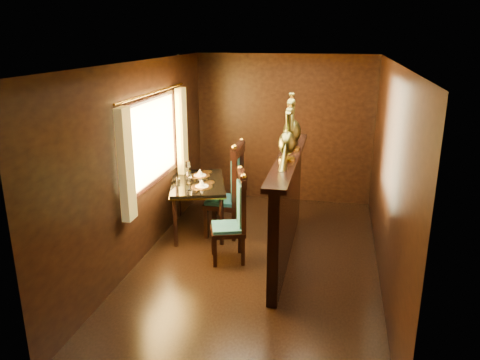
{
  "coord_description": "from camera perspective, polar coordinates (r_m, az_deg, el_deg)",
  "views": [
    {
      "loc": [
        0.9,
        -5.34,
        2.81
      ],
      "look_at": [
        -0.31,
        0.35,
        0.98
      ],
      "focal_mm": 35.0,
      "sensor_mm": 36.0,
      "label": 1
    }
  ],
  "objects": [
    {
      "name": "dining_table",
      "position": [
        6.86,
        -5.2,
        -0.73
      ],
      "size": [
        1.11,
        1.44,
        0.95
      ],
      "rotation": [
        0.0,
        0.0,
        0.3
      ],
      "color": "black",
      "rests_on": "ground"
    },
    {
      "name": "partition",
      "position": [
        6.05,
        5.74,
        -2.95
      ],
      "size": [
        0.26,
        2.7,
        1.36
      ],
      "color": "black",
      "rests_on": "ground"
    },
    {
      "name": "peacock_right",
      "position": [
        6.07,
        6.4,
        7.17
      ],
      "size": [
        0.24,
        0.64,
        0.76
      ],
      "primitive_type": null,
      "color": "#194C2A",
      "rests_on": "partition"
    },
    {
      "name": "chair_left",
      "position": [
        5.93,
        -0.46,
        -4.15
      ],
      "size": [
        0.55,
        0.57,
        1.21
      ],
      "rotation": [
        0.0,
        0.0,
        0.32
      ],
      "color": "black",
      "rests_on": "ground"
    },
    {
      "name": "ground",
      "position": [
        6.11,
        2.17,
        -9.99
      ],
      "size": [
        5.0,
        5.0,
        0.0
      ],
      "primitive_type": "plane",
      "color": "black",
      "rests_on": "ground"
    },
    {
      "name": "room_shell",
      "position": [
        5.59,
        1.52,
        4.72
      ],
      "size": [
        3.04,
        5.04,
        2.52
      ],
      "color": "black",
      "rests_on": "ground"
    },
    {
      "name": "peacock_left",
      "position": [
        5.54,
        5.79,
        5.73
      ],
      "size": [
        0.21,
        0.56,
        0.67
      ],
      "primitive_type": null,
      "color": "#194C2A",
      "rests_on": "partition"
    },
    {
      "name": "chair_right",
      "position": [
        6.62,
        -0.95,
        -0.87
      ],
      "size": [
        0.51,
        0.56,
        1.4
      ],
      "rotation": [
        0.0,
        0.0,
        -0.02
      ],
      "color": "black",
      "rests_on": "ground"
    }
  ]
}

